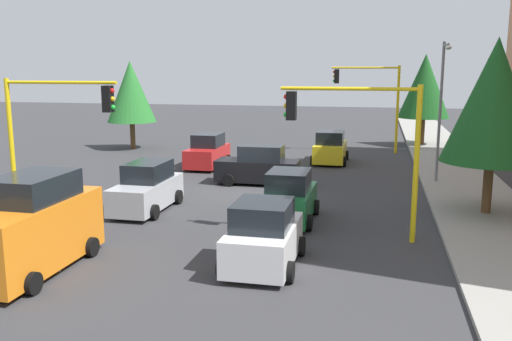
{
  "coord_description": "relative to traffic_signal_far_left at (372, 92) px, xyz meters",
  "views": [
    {
      "loc": [
        24.21,
        6.2,
        5.71
      ],
      "look_at": [
        0.69,
        0.95,
        1.2
      ],
      "focal_mm": 38.24,
      "sensor_mm": 36.0,
      "label": 1
    }
  ],
  "objects": [
    {
      "name": "delivery_van_orange",
      "position": [
        25.08,
        -8.98,
        -2.9
      ],
      "size": [
        4.8,
        2.22,
        2.77
      ],
      "color": "orange",
      "rests_on": "ground"
    },
    {
      "name": "tree_roadside_near",
      "position": [
        16.0,
        4.76,
        0.33
      ],
      "size": [
        3.78,
        3.78,
        6.89
      ],
      "color": "brown",
      "rests_on": "ground"
    },
    {
      "name": "car_black",
      "position": [
        12.0,
        -5.26,
        -3.29
      ],
      "size": [
        1.97,
        4.12,
        1.98
      ],
      "color": "black",
      "rests_on": "ground"
    },
    {
      "name": "street_lamp_curbside",
      "position": [
        10.39,
        3.46,
        0.17
      ],
      "size": [
        2.15,
        0.28,
        7.0
      ],
      "color": "slate",
      "rests_on": "ground"
    },
    {
      "name": "sidewalk_kerb",
      "position": [
        9.0,
        4.76,
        -4.11
      ],
      "size": [
        80.0,
        4.0,
        0.15
      ],
      "primitive_type": "cube",
      "color": "gray",
      "rests_on": "ground"
    },
    {
      "name": "ground_plane",
      "position": [
        14.0,
        -5.74,
        -4.18
      ],
      "size": [
        120.0,
        120.0,
        0.0
      ],
      "primitive_type": "plane",
      "color": "#353538"
    },
    {
      "name": "car_silver",
      "position": [
        17.98,
        -8.61,
        -3.29
      ],
      "size": [
        4.19,
        1.95,
        1.98
      ],
      "color": "#B2B5BA",
      "rests_on": "ground"
    },
    {
      "name": "lane_arrow_near",
      "position": [
        25.51,
        -8.74,
        -4.18
      ],
      "size": [
        2.4,
        1.1,
        1.1
      ],
      "color": "silver",
      "rests_on": "ground"
    },
    {
      "name": "traffic_signal_far_left",
      "position": [
        0.0,
        0.0,
        0.0
      ],
      "size": [
        0.36,
        4.59,
        5.93
      ],
      "color": "yellow",
      "rests_on": "ground"
    },
    {
      "name": "traffic_signal_near_right",
      "position": [
        20.0,
        -11.38,
        -0.37
      ],
      "size": [
        0.36,
        4.59,
        5.36
      ],
      "color": "yellow",
      "rests_on": "ground"
    },
    {
      "name": "tree_opposite_side",
      "position": [
        2.0,
        -16.74,
        -0.09
      ],
      "size": [
        3.45,
        3.45,
        6.27
      ],
      "color": "brown",
      "rests_on": "ground"
    },
    {
      "name": "traffic_signal_near_left",
      "position": [
        20.0,
        -0.11,
        -0.47
      ],
      "size": [
        0.36,
        4.59,
        5.21
      ],
      "color": "yellow",
      "rests_on": "ground"
    },
    {
      "name": "car_white",
      "position": [
        23.31,
        -2.63,
        -3.29
      ],
      "size": [
        3.62,
        2.11,
        1.98
      ],
      "color": "white",
      "rests_on": "ground"
    },
    {
      "name": "tree_roadside_far",
      "position": [
        -4.0,
        3.76,
        0.27
      ],
      "size": [
        3.73,
        3.73,
        6.8
      ],
      "color": "brown",
      "rests_on": "ground"
    },
    {
      "name": "car_yellow",
      "position": [
        4.86,
        -2.3,
        -3.29
      ],
      "size": [
        3.87,
        2.11,
        1.98
      ],
      "color": "yellow",
      "rests_on": "ground"
    },
    {
      "name": "car_red",
      "position": [
        8.02,
        -9.18,
        -3.29
      ],
      "size": [
        3.9,
        2.03,
        1.98
      ],
      "color": "red",
      "rests_on": "ground"
    },
    {
      "name": "car_green",
      "position": [
        18.39,
        -2.67,
        -3.29
      ],
      "size": [
        3.65,
        2.01,
        1.98
      ],
      "color": "#1E7238",
      "rests_on": "ground"
    }
  ]
}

